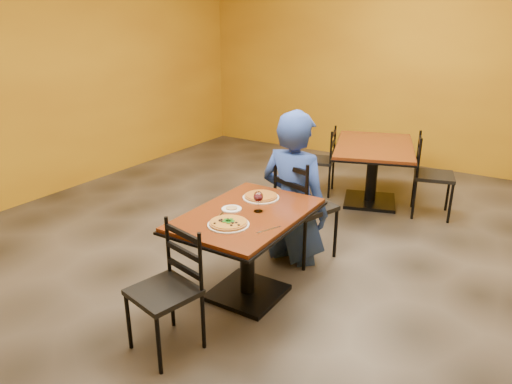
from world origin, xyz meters
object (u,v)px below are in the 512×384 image
Objects in this scene: chair_second_left at (318,160)px; pizza_far at (261,196)px; chair_main_near at (164,293)px; table_second at (373,159)px; table_main at (247,235)px; diner at (295,187)px; plate_far at (261,198)px; pizza_main at (228,223)px; side_plate at (232,209)px; chair_second_right at (434,176)px; wine_glass at (258,201)px; plate_main at (228,225)px; chair_main_far at (306,207)px.

pizza_far is (0.50, -2.26, 0.34)m from chair_second_left.
chair_main_near reaches higher than pizza_far.
table_second is 5.68× the size of pizza_far.
diner reaches higher than table_main.
plate_far is at bearing 0.00° from pizza_far.
chair_second_left is 2.94m from pizza_main.
table_second is 2.28m from plate_far.
pizza_far is at bearing 0.00° from plate_far.
chair_main_near is 1.23m from plate_far.
diner is 1.08m from pizza_main.
plate_far is 0.35m from side_plate.
table_main is 1.29× the size of chair_second_right.
wine_glass is (-0.09, -2.52, 0.28)m from table_second.
chair_second_right is at bearing 67.12° from pizza_far.
wine_glass is (0.13, -0.26, 0.07)m from pizza_far.
chair_second_left is at bearing 180.00° from table_second.
chair_second_left is 0.60× the size of diner.
table_second is 1.67× the size of chair_second_right.
plate_main and plate_far have the same top height.
diner reaches higher than pizza_main.
plate_main is 1.09× the size of pizza_main.
diner is at bearing 94.66° from wine_glass.
chair_second_left is 5.44× the size of side_plate.
diner is 4.64× the size of plate_main.
plate_main is 1.00× the size of plate_far.
pizza_far is at bearing 101.96° from table_main.
chair_main_far is 3.56× the size of pizza_main.
chair_main_near is at bearing 102.67° from chair_main_far.
chair_main_near is 0.68m from plate_main.
plate_main is at bearing -59.54° from side_plate.
side_plate is (-0.07, -0.34, 0.00)m from plate_far.
diner is 0.83m from side_plate.
chair_second_right is (1.00, 3.44, 0.03)m from chair_main_near.
diner is (0.00, 0.80, 0.16)m from table_main.
plate_main is (-0.87, -2.86, 0.28)m from chair_second_right.
plate_main is at bearing 148.18° from chair_second_right.
diner reaches higher than wine_glass.
chair_main_far is 5.62× the size of wine_glass.
table_second is 1.78× the size of chair_main_near.
side_plate is 0.89× the size of wine_glass.
chair_main_far is at bearing 74.54° from plate_far.
chair_second_right is at bearing -96.07° from chair_main_far.
side_plate is (-0.15, 0.26, -0.02)m from pizza_main.
chair_second_left is 2.33m from plate_far.
side_plate is at bearing 143.60° from chair_second_right.
pizza_main is 0.35m from wine_glass.
pizza_main is at bearing 180.00° from plate_main.
chair_main_near is 3.14× the size of pizza_main.
table_main is 1.41× the size of chair_second_left.
diner is at bearing 2.21° from chair_second_left.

